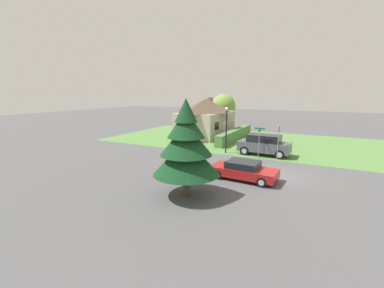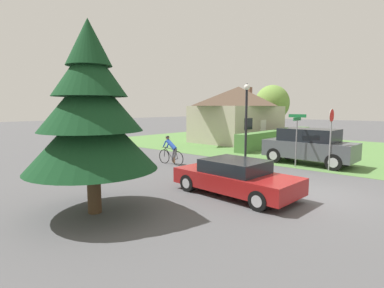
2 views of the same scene
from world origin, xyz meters
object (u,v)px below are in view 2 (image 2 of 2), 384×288
Objects in this scene: cottage_house at (238,113)px; sedan_left_lane at (235,177)px; parked_suv_right at (309,146)px; stop_sign at (331,128)px; street_name_sign at (297,131)px; conifer_tall_near at (91,113)px; cyclist at (171,151)px; street_lamp at (246,112)px; deciduous_tree_right at (272,103)px.

cottage_house reaches higher than sedan_left_lane.
parked_suv_right is 2.01m from stop_sign.
conifer_tall_near is (-10.43, 1.63, 1.00)m from street_name_sign.
cottage_house is at bearing -36.54° from parked_suv_right.
stop_sign reaches higher than cyclist.
cottage_house is 5.13× the size of cyclist.
street_name_sign is (-0.18, 1.58, -0.19)m from stop_sign.
parked_suv_right is (4.91, -5.51, 0.26)m from cyclist.
cottage_house is at bearing 35.35° from street_lamp.
street_name_sign is at bearing -83.28° from stop_sign.
stop_sign is (3.89, -6.88, 1.33)m from cyclist.
deciduous_tree_right is (19.09, 3.77, 2.81)m from cyclist.
street_name_sign is at bearing 81.81° from parked_suv_right.
parked_suv_right is at bearing -77.06° from street_lamp.
cottage_house is 1.67× the size of deciduous_tree_right.
street_name_sign is (-0.41, -3.21, -0.93)m from street_lamp.
street_lamp is (0.24, 4.79, 0.74)m from stop_sign.
parked_suv_right is at bearing -139.61° from cyclist.
deciduous_tree_right is at bearing 21.39° from street_lamp.
cyclist is 0.66× the size of street_name_sign.
cyclist is 19.66m from deciduous_tree_right.
sedan_left_lane is 23.78m from deciduous_tree_right.
conifer_tall_near reaches higher than parked_suv_right.
cottage_house is 20.32m from conifer_tall_near.
parked_suv_right is 3.95m from street_lamp.
parked_suv_right is at bearing -9.00° from conifer_tall_near.
street_name_sign is at bearing -8.86° from conifer_tall_near.
parked_suv_right is 0.85× the size of deciduous_tree_right.
conifer_tall_near reaches higher than cottage_house.
cottage_house is 3.08× the size of stop_sign.
sedan_left_lane is 1.50× the size of stop_sign.
street_lamp is 3.37m from street_name_sign.
parked_suv_right reaches higher than sedan_left_lane.
stop_sign is at bearing -83.65° from street_name_sign.
sedan_left_lane is 2.50× the size of cyclist.
parked_suv_right is at bearing -10.23° from street_name_sign.
deciduous_tree_right is (25.80, 7.44, 0.66)m from conifer_tall_near.
conifer_tall_near reaches higher than street_lamp.
street_name_sign is at bearing -146.28° from cyclist.
cottage_house is 3.39× the size of street_name_sign.
cottage_house is at bearing -127.99° from stop_sign.
conifer_tall_near reaches higher than sedan_left_lane.
street_lamp is 1.65× the size of street_name_sign.
stop_sign is 1.10× the size of street_name_sign.
cyclist is at bearing 28.68° from conifer_tall_near.
conifer_tall_near is at bearing -157.39° from cottage_house.
conifer_tall_near is (-10.60, 3.21, 0.81)m from stop_sign.
street_name_sign is 0.49× the size of deciduous_tree_right.
conifer_tall_near is at bearing 67.48° from sedan_left_lane.
street_lamp is at bearing -143.21° from cottage_house.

